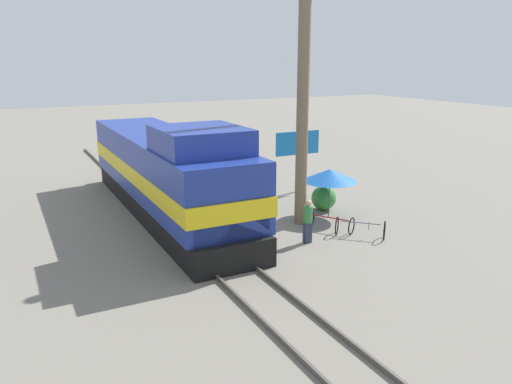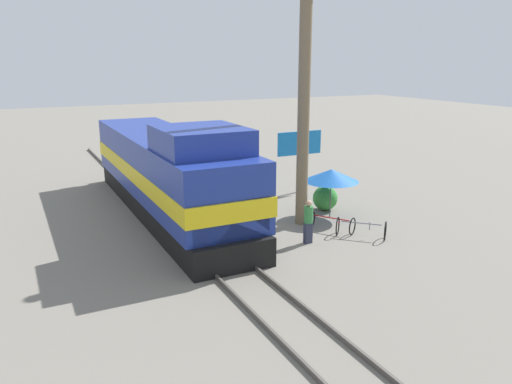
{
  "view_description": "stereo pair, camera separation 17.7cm",
  "coord_description": "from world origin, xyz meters",
  "px_view_note": "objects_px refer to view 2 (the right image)",
  "views": [
    {
      "loc": [
        -6.29,
        -18.71,
        6.79
      ],
      "look_at": [
        1.2,
        -4.11,
        2.41
      ],
      "focal_mm": 35.0,
      "sensor_mm": 36.0,
      "label": 1
    },
    {
      "loc": [
        -6.14,
        -18.79,
        6.79
      ],
      "look_at": [
        1.2,
        -4.11,
        2.41
      ],
      "focal_mm": 35.0,
      "sensor_mm": 36.0,
      "label": 2
    }
  ],
  "objects_px": {
    "billboard_sign": "(299,146)",
    "bicycle": "(331,223)",
    "person_bystander": "(308,220)",
    "utility_pole": "(304,92)",
    "vendor_umbrella": "(331,175)",
    "locomotive": "(169,174)",
    "bicycle_spare": "(361,228)"
  },
  "relations": [
    {
      "from": "vendor_umbrella",
      "to": "billboard_sign",
      "type": "relative_size",
      "value": 0.75
    },
    {
      "from": "vendor_umbrella",
      "to": "billboard_sign",
      "type": "xyz_separation_m",
      "value": [
        0.96,
        4.27,
        0.55
      ]
    },
    {
      "from": "utility_pole",
      "to": "person_bystander",
      "type": "distance_m",
      "value": 5.18
    },
    {
      "from": "utility_pole",
      "to": "bicycle_spare",
      "type": "relative_size",
      "value": 5.87
    },
    {
      "from": "locomotive",
      "to": "person_bystander",
      "type": "relative_size",
      "value": 8.96
    },
    {
      "from": "billboard_sign",
      "to": "person_bystander",
      "type": "relative_size",
      "value": 1.9
    },
    {
      "from": "billboard_sign",
      "to": "bicycle",
      "type": "bearing_deg",
      "value": -108.98
    },
    {
      "from": "utility_pole",
      "to": "vendor_umbrella",
      "type": "distance_m",
      "value": 4.0
    },
    {
      "from": "bicycle",
      "to": "vendor_umbrella",
      "type": "bearing_deg",
      "value": 23.64
    },
    {
      "from": "vendor_umbrella",
      "to": "utility_pole",
      "type": "bearing_deg",
      "value": -172.28
    },
    {
      "from": "bicycle",
      "to": "billboard_sign",
      "type": "bearing_deg",
      "value": 37.6
    },
    {
      "from": "utility_pole",
      "to": "billboard_sign",
      "type": "bearing_deg",
      "value": 59.9
    },
    {
      "from": "locomotive",
      "to": "bicycle_spare",
      "type": "height_order",
      "value": "locomotive"
    },
    {
      "from": "locomotive",
      "to": "vendor_umbrella",
      "type": "bearing_deg",
      "value": -27.92
    },
    {
      "from": "billboard_sign",
      "to": "bicycle",
      "type": "xyz_separation_m",
      "value": [
        -2.03,
        -5.92,
        -2.07
      ]
    },
    {
      "from": "locomotive",
      "to": "vendor_umbrella",
      "type": "xyz_separation_m",
      "value": [
        6.28,
        -3.33,
        -0.03
      ]
    },
    {
      "from": "vendor_umbrella",
      "to": "bicycle_spare",
      "type": "relative_size",
      "value": 1.29
    },
    {
      "from": "billboard_sign",
      "to": "person_bystander",
      "type": "height_order",
      "value": "billboard_sign"
    },
    {
      "from": "billboard_sign",
      "to": "person_bystander",
      "type": "distance_m",
      "value": 7.69
    },
    {
      "from": "vendor_umbrella",
      "to": "billboard_sign",
      "type": "bearing_deg",
      "value": 77.25
    },
    {
      "from": "locomotive",
      "to": "billboard_sign",
      "type": "relative_size",
      "value": 4.71
    },
    {
      "from": "locomotive",
      "to": "person_bystander",
      "type": "xyz_separation_m",
      "value": [
        3.64,
        -5.68,
        -1.0
      ]
    },
    {
      "from": "vendor_umbrella",
      "to": "bicycle",
      "type": "xyz_separation_m",
      "value": [
        -1.07,
        -1.65,
        -1.52
      ]
    },
    {
      "from": "person_bystander",
      "to": "bicycle",
      "type": "bearing_deg",
      "value": 24.07
    },
    {
      "from": "utility_pole",
      "to": "bicycle",
      "type": "xyz_separation_m",
      "value": [
        0.57,
        -1.43,
        -5.16
      ]
    },
    {
      "from": "locomotive",
      "to": "bicycle",
      "type": "height_order",
      "value": "locomotive"
    },
    {
      "from": "utility_pole",
      "to": "vendor_umbrella",
      "type": "relative_size",
      "value": 4.55
    },
    {
      "from": "billboard_sign",
      "to": "utility_pole",
      "type": "bearing_deg",
      "value": -120.1
    },
    {
      "from": "utility_pole",
      "to": "billboard_sign",
      "type": "relative_size",
      "value": 3.42
    },
    {
      "from": "billboard_sign",
      "to": "bicycle",
      "type": "height_order",
      "value": "billboard_sign"
    },
    {
      "from": "vendor_umbrella",
      "to": "locomotive",
      "type": "bearing_deg",
      "value": 152.08
    },
    {
      "from": "vendor_umbrella",
      "to": "person_bystander",
      "type": "bearing_deg",
      "value": -138.29
    }
  ]
}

